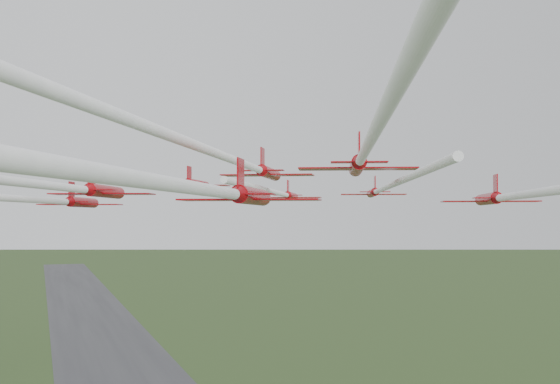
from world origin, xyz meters
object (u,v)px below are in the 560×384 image
object	(u,v)px
jet_row2_left	(173,180)
jet_row3_left	(40,200)
jet_row3_right	(527,194)
jet_row3_mid	(236,161)
jet_row4_right	(365,150)
jet_trail_solo	(165,183)
jet_row4_left	(65,187)
jet_lead	(280,193)
jet_row2_right	(384,188)

from	to	relation	value
jet_row2_left	jet_row3_left	bearing A→B (deg)	-104.81
jet_row2_left	jet_row3_right	distance (m)	42.48
jet_row3_mid	jet_row4_right	size ratio (longest dim) A/B	1.05
jet_row2_left	jet_row3_right	bearing A→B (deg)	-32.74
jet_row2_left	jet_row3_left	distance (m)	21.87
jet_trail_solo	jet_row2_left	bearing A→B (deg)	106.52
jet_row4_left	jet_row4_right	distance (m)	21.24
jet_lead	jet_row2_right	size ratio (longest dim) A/B	0.87
jet_row2_left	jet_lead	bearing A→B (deg)	42.31
jet_row2_left	jet_row2_right	bearing A→B (deg)	-16.78
jet_row3_left	jet_row4_right	distance (m)	32.38
jet_row3_mid	jet_row4_left	xyz separation A→B (m)	(-13.56, -3.95, -2.51)
jet_row4_right	jet_row4_left	bearing A→B (deg)	170.93
jet_trail_solo	jet_lead	bearing A→B (deg)	94.36
jet_row3_right	jet_row4_right	world-z (taller)	jet_row4_right
jet_row3_left	jet_row4_right	size ratio (longest dim) A/B	0.85
jet_lead	jet_row4_left	xyz separation A→B (m)	(-27.73, -34.04, -0.92)
jet_row4_right	jet_row2_left	bearing A→B (deg)	119.76
jet_row4_right	jet_lead	bearing A→B (deg)	100.96
jet_row2_left	jet_row3_left	world-z (taller)	jet_row2_left
jet_row3_mid	jet_trail_solo	distance (m)	32.00
jet_row3_mid	jet_row3_right	xyz separation A→B (m)	(20.27, -10.63, -2.84)
jet_row3_left	jet_row2_right	bearing A→B (deg)	16.85
jet_row2_right	jet_row3_mid	distance (m)	19.70
jet_trail_solo	jet_row2_right	bearing A→B (deg)	80.02
jet_row3_right	jet_row4_right	distance (m)	16.80
jet_lead	jet_row3_left	bearing A→B (deg)	-119.70
jet_row2_left	jet_row4_left	distance (m)	33.10
jet_lead	jet_row4_left	size ratio (longest dim) A/B	1.16
jet_row2_left	jet_row4_right	distance (m)	41.88
jet_row2_left	jet_row3_right	size ratio (longest dim) A/B	0.73
jet_row3_mid	jet_row4_left	bearing A→B (deg)	-136.57
jet_row3_left	jet_row3_mid	distance (m)	18.71
jet_lead	jet_row4_right	world-z (taller)	jet_row4_right
jet_row4_left	jet_trail_solo	size ratio (longest dim) A/B	0.70
jet_lead	jet_row4_left	world-z (taller)	jet_lead
jet_row4_left	jet_trail_solo	bearing A→B (deg)	-62.13
jet_row2_right	jet_row4_left	world-z (taller)	jet_row2_right
jet_row3_mid	jet_trail_solo	size ratio (longest dim) A/B	1.01
jet_row2_left	jet_row3_right	world-z (taller)	jet_row2_left
jet_row2_right	jet_row2_left	bearing A→B (deg)	157.33
jet_row2_right	jet_row4_right	bearing A→B (deg)	-97.86
jet_row3_right	jet_row4_left	bearing A→B (deg)	-165.60
jet_row2_left	jet_trail_solo	xyz separation A→B (m)	(-10.48, -56.26, -3.05)
jet_row3_left	jet_row3_right	size ratio (longest dim) A/B	0.82
jet_lead	jet_row2_right	bearing A→B (deg)	-53.97
jet_row2_right	jet_row4_right	distance (m)	27.11
jet_row3_mid	jet_row2_left	bearing A→B (deg)	118.19
jet_row3_left	jet_trail_solo	size ratio (longest dim) A/B	0.82
jet_row4_left	jet_trail_solo	world-z (taller)	jet_row4_left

